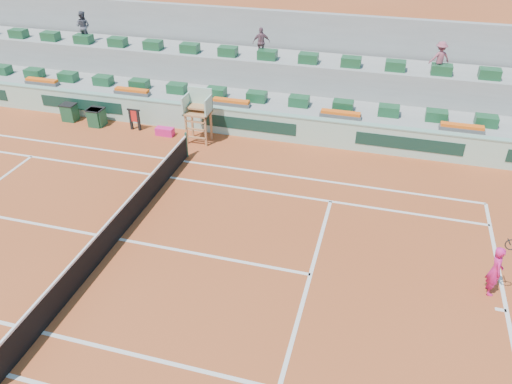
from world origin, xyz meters
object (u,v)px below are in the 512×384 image
Objects in this scene: umpire_chair at (198,108)px; tennis_player at (496,270)px; player_bag at (165,132)px; drink_cooler_a at (95,118)px.

tennis_player is (11.48, -6.82, -0.73)m from umpire_chair.
drink_cooler_a is (-3.56, 0.03, 0.24)m from player_bag.
umpire_chair reaches higher than drink_cooler_a.
player_bag is 0.37× the size of tennis_player.
drink_cooler_a reaches higher than player_bag.
umpire_chair is 13.37m from tennis_player.
umpire_chair is 5.44m from drink_cooler_a.
drink_cooler_a is 0.37× the size of tennis_player.
drink_cooler_a is at bearing 179.09° from umpire_chair.
umpire_chair is (1.76, -0.05, 1.36)m from player_bag.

